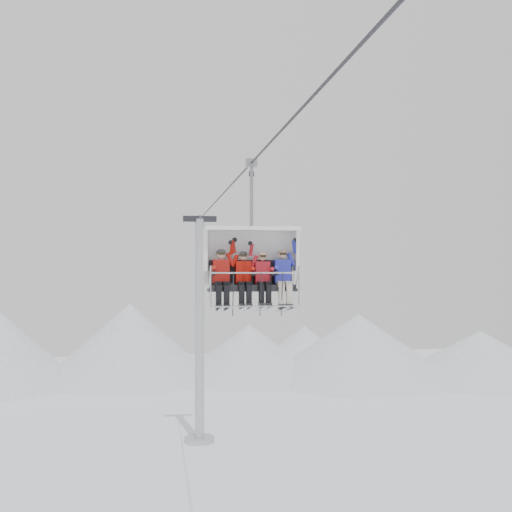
{
  "coord_description": "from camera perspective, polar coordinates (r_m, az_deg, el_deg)",
  "views": [
    {
      "loc": [
        -2.53,
        -16.35,
        10.51
      ],
      "look_at": [
        0.0,
        0.0,
        10.76
      ],
      "focal_mm": 45.0,
      "sensor_mm": 36.0,
      "label": 1
    }
  ],
  "objects": [
    {
      "name": "chairlift_carrier",
      "position": [
        17.47,
        -0.47,
        -0.21
      ],
      "size": [
        2.54,
        1.17,
        3.98
      ],
      "color": "black",
      "rests_on": "haul_cable"
    },
    {
      "name": "lift_tower_right",
      "position": [
        38.72,
        -5.04,
        -7.86
      ],
      "size": [
        2.0,
        1.8,
        13.48
      ],
      "color": "#B0B2B7",
      "rests_on": "ground"
    },
    {
      "name": "skier_far_right",
      "position": [
        17.31,
        2.41,
        -1.76
      ],
      "size": [
        0.44,
        1.69,
        1.71
      ],
      "color": "#262BAD",
      "rests_on": "chairlift_carrier"
    },
    {
      "name": "haul_cable",
      "position": [
        16.78,
        -0.0,
        8.71
      ],
      "size": [
        0.06,
        50.0,
        0.06
      ],
      "primitive_type": "cylinder",
      "rotation": [
        1.57,
        0.0,
        0.0
      ],
      "color": "#2A2A2F",
      "rests_on": "lift_tower_left"
    },
    {
      "name": "ridgeline",
      "position": [
        58.91,
        -7.89,
        -8.32
      ],
      "size": [
        72.0,
        21.0,
        7.0
      ],
      "color": "white",
      "rests_on": "ground"
    },
    {
      "name": "skier_far_left",
      "position": [
        17.06,
        -3.1,
        -1.78
      ],
      "size": [
        0.44,
        1.69,
        1.71
      ],
      "color": "#A1150F",
      "rests_on": "chairlift_carrier"
    },
    {
      "name": "skier_center_left",
      "position": [
        17.13,
        -1.11,
        -1.86
      ],
      "size": [
        0.41,
        1.69,
        1.63
      ],
      "color": "#AA0F06",
      "rests_on": "chairlift_carrier"
    },
    {
      "name": "skier_center_right",
      "position": [
        17.2,
        0.62,
        -1.88
      ],
      "size": [
        0.4,
        1.69,
        1.6
      ],
      "color": "#AA1722",
      "rests_on": "chairlift_carrier"
    }
  ]
}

